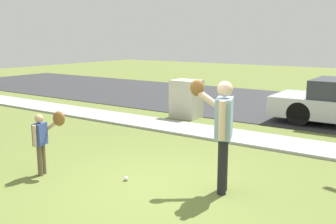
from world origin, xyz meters
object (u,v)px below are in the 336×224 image
person_adult (221,125)px  utility_cabinet (186,99)px  baseball (126,179)px  person_child (45,135)px

person_adult → utility_cabinet: size_ratio=1.54×
baseball → person_adult: bearing=17.7°
person_adult → person_child: person_adult is taller
baseball → utility_cabinet: bearing=111.0°
utility_cabinet → baseball: bearing=-69.0°
utility_cabinet → person_child: bearing=-84.1°
person_adult → utility_cabinet: (-3.42, 4.51, -0.50)m
person_child → utility_cabinet: 5.56m
person_child → baseball: person_child is taller
utility_cabinet → person_adult: bearing=-52.8°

